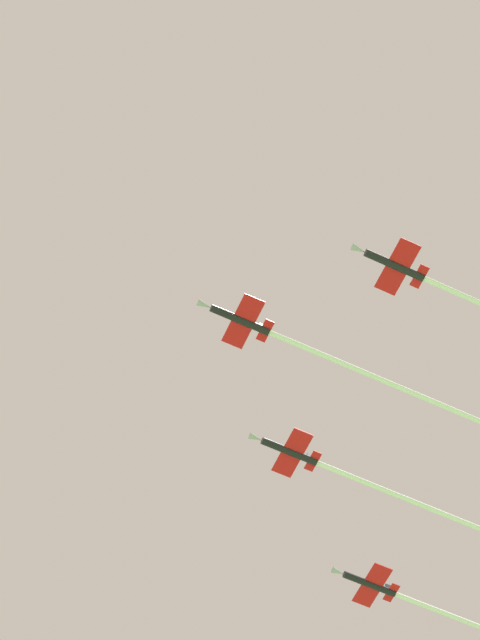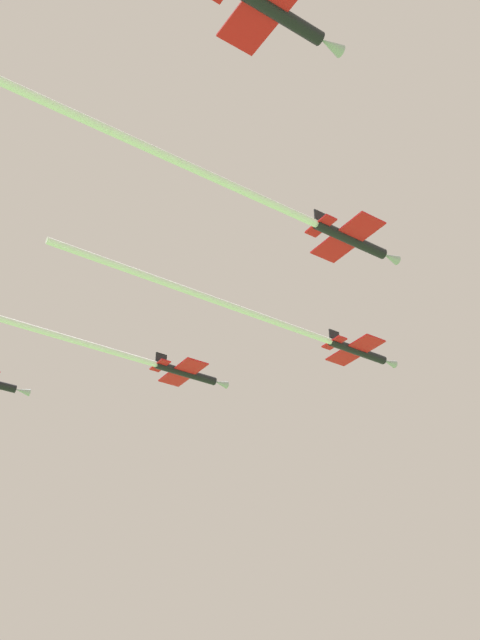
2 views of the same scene
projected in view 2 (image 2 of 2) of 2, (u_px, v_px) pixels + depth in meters
The scene contains 3 objects.
jet_lead at pixel (281, 324), 101.61m from camera, with size 44.39×36.95×2.77m.
jet_port_inner at pixel (86, 344), 105.14m from camera, with size 48.82×40.61×2.77m.
jet_starboard_inner at pixel (203, 173), 76.24m from camera, with size 55.53×46.16×2.77m.
Camera 2 is at (-103.29, -2.23, 127.00)m, focal length 40.39 mm.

